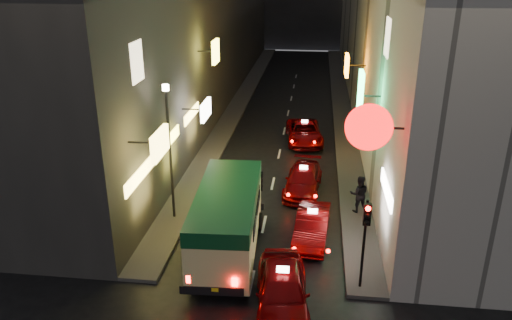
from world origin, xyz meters
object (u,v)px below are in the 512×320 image
at_px(minibus, 227,215).
at_px(taxi_near, 282,287).
at_px(lamp_post, 169,144).
at_px(traffic_light, 366,227).

relative_size(minibus, taxi_near, 1.17).
bearing_deg(lamp_post, minibus, -41.08).
bearing_deg(taxi_near, minibus, 127.22).
xyz_separation_m(minibus, traffic_light, (5.20, -1.91, 0.89)).
xyz_separation_m(minibus, taxi_near, (2.45, -3.22, -0.91)).
bearing_deg(minibus, lamp_post, 138.92).
bearing_deg(lamp_post, traffic_light, -28.91).
distance_m(minibus, taxi_near, 4.15).
xyz_separation_m(traffic_light, lamp_post, (-8.20, 4.53, 1.04)).
height_order(minibus, traffic_light, traffic_light).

